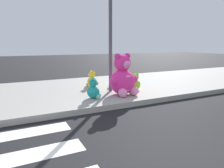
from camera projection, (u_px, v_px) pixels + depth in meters
The scene contains 7 objects.
sidewalk at pixel (74, 91), 7.03m from camera, with size 28.00×4.40×0.15m, color #9E9B93.
sign_pole at pixel (110, 38), 6.42m from camera, with size 0.56×0.11×3.20m.
plush_pink_large at pixel (123, 78), 6.19m from camera, with size 0.96×0.86×1.25m.
plush_tan at pixel (114, 79), 7.73m from camera, with size 0.36×0.36×0.51m.
plush_lime at pixel (135, 83), 6.90m from camera, with size 0.43×0.38×0.56m.
plush_teal at pixel (94, 90), 5.81m from camera, with size 0.42×0.40×0.58m.
plush_yellow at pixel (92, 80), 7.46m from camera, with size 0.39×0.44×0.57m.
Camera 1 is at (-1.87, -1.52, 1.67)m, focal length 33.13 mm.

